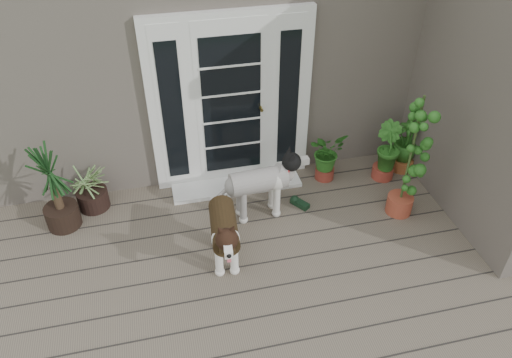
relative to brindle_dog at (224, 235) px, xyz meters
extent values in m
cube|color=#6B5B4C|center=(0.56, -0.80, -0.42)|extent=(6.20, 4.60, 0.12)
cube|color=#665E54|center=(0.56, 3.45, 1.07)|extent=(7.40, 4.00, 3.10)
cube|color=white|center=(0.36, 1.40, 0.72)|extent=(1.90, 0.14, 2.15)
cube|color=white|center=(0.36, 1.20, -0.33)|extent=(1.60, 0.40, 0.05)
imported|color=#18561B|center=(1.49, 1.12, -0.07)|extent=(0.61, 0.61, 0.57)
imported|color=#235418|center=(2.22, 0.96, -0.07)|extent=(0.44, 0.44, 0.57)
imported|color=#2E621C|center=(2.55, 1.09, -0.06)|extent=(0.41, 0.41, 0.60)
camera|label=1|loc=(-0.51, -3.58, 3.48)|focal=34.49mm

